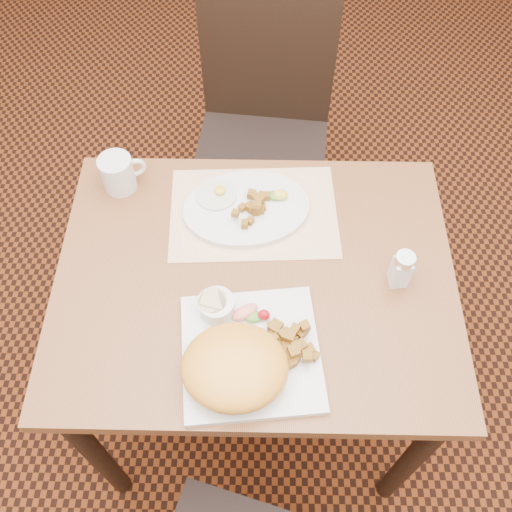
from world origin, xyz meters
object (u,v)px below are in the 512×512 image
(coffee_mug, at_px, (119,173))
(plate_square, at_px, (251,353))
(salt_shaker, at_px, (401,269))
(chair_far, at_px, (263,122))
(plate_oval, at_px, (247,208))
(table, at_px, (255,299))

(coffee_mug, bearing_deg, plate_square, -53.38)
(plate_square, relative_size, salt_shaker, 2.80)
(plate_square, distance_m, salt_shaker, 0.37)
(chair_far, height_order, plate_oval, chair_far)
(salt_shaker, bearing_deg, coffee_mug, 157.82)
(table, height_order, coffee_mug, coffee_mug)
(plate_oval, relative_size, salt_shaker, 3.05)
(chair_far, distance_m, plate_square, 0.93)
(plate_square, bearing_deg, salt_shaker, 29.50)
(plate_square, bearing_deg, chair_far, 88.90)
(chair_far, distance_m, plate_oval, 0.57)
(table, distance_m, salt_shaker, 0.35)
(chair_far, bearing_deg, salt_shaker, 118.65)
(salt_shaker, distance_m, coffee_mug, 0.71)
(chair_far, height_order, coffee_mug, chair_far)
(table, height_order, salt_shaker, salt_shaker)
(table, bearing_deg, chair_far, 88.99)
(chair_far, bearing_deg, plate_oval, 91.83)
(coffee_mug, bearing_deg, table, -37.31)
(salt_shaker, bearing_deg, table, 178.34)
(plate_square, distance_m, plate_oval, 0.37)
(table, relative_size, chair_far, 0.93)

